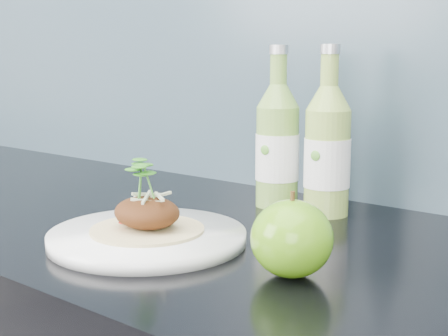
{
  "coord_description": "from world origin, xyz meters",
  "views": [
    {
      "loc": [
        0.49,
        1.04,
        1.14
      ],
      "look_at": [
        0.0,
        1.65,
        1.0
      ],
      "focal_mm": 50.0,
      "sensor_mm": 36.0,
      "label": 1
    }
  ],
  "objects_px": {
    "dinner_plate": "(147,237)",
    "green_apple": "(292,239)",
    "cider_bottle_left": "(277,146)",
    "cider_bottle_right": "(327,151)"
  },
  "relations": [
    {
      "from": "green_apple",
      "to": "cider_bottle_left",
      "type": "distance_m",
      "value": 0.34
    },
    {
      "from": "cider_bottle_right",
      "to": "cider_bottle_left",
      "type": "bearing_deg",
      "value": -155.99
    },
    {
      "from": "green_apple",
      "to": "cider_bottle_left",
      "type": "height_order",
      "value": "cider_bottle_left"
    },
    {
      "from": "cider_bottle_left",
      "to": "cider_bottle_right",
      "type": "relative_size",
      "value": 1.0
    },
    {
      "from": "dinner_plate",
      "to": "green_apple",
      "type": "relative_size",
      "value": 2.72
    },
    {
      "from": "dinner_plate",
      "to": "green_apple",
      "type": "bearing_deg",
      "value": 3.01
    },
    {
      "from": "green_apple",
      "to": "cider_bottle_right",
      "type": "xyz_separation_m",
      "value": [
        -0.11,
        0.27,
        0.06
      ]
    },
    {
      "from": "green_apple",
      "to": "cider_bottle_left",
      "type": "relative_size",
      "value": 0.45
    },
    {
      "from": "green_apple",
      "to": "cider_bottle_right",
      "type": "distance_m",
      "value": 0.29
    },
    {
      "from": "dinner_plate",
      "to": "cider_bottle_right",
      "type": "bearing_deg",
      "value": 69.46
    }
  ]
}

